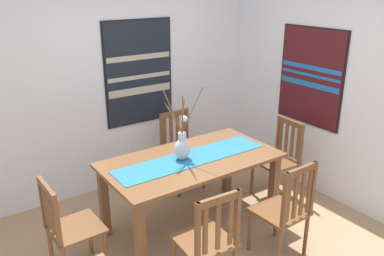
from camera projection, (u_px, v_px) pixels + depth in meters
name	position (u px, v px, depth m)	size (l,w,h in m)	color
wall_back	(117.00, 76.00, 4.67)	(6.40, 0.12, 2.70)	silver
wall_side	(354.00, 86.00, 4.23)	(0.12, 6.40, 2.70)	silver
dining_table	(191.00, 169.00, 3.93)	(1.72, 0.91, 0.77)	brown
table_runner	(191.00, 158.00, 3.89)	(1.58, 0.36, 0.01)	#236B93
centerpiece_vase	(182.00, 145.00, 3.81)	(0.30, 0.23, 0.73)	silver
chair_0	(180.00, 149.00, 4.84)	(0.43, 0.43, 0.93)	brown
chair_1	(285.00, 210.00, 3.55)	(0.43, 0.43, 0.96)	brown
chair_2	(208.00, 240.00, 3.15)	(0.44, 0.44, 0.94)	brown
chair_3	(280.00, 158.00, 4.62)	(0.44, 0.44, 0.92)	brown
chair_4	(68.00, 227.00, 3.32)	(0.43, 0.43, 0.91)	brown
painting_on_back_wall	(139.00, 73.00, 4.75)	(0.88, 0.05, 1.24)	black
painting_on_side_wall	(311.00, 77.00, 4.59)	(0.05, 0.88, 1.12)	black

